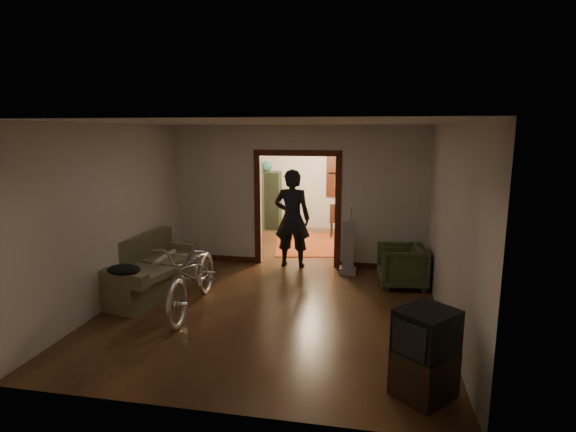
% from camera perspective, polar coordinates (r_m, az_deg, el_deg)
% --- Properties ---
extents(floor, '(5.00, 8.50, 0.01)m').
position_cam_1_polar(floor, '(8.54, 0.38, -7.56)').
color(floor, '#3B2212').
rests_on(floor, ground).
extents(ceiling, '(5.00, 8.50, 0.01)m').
position_cam_1_polar(ceiling, '(8.10, 0.40, 11.59)').
color(ceiling, white).
rests_on(ceiling, floor).
extents(wall_back, '(5.00, 0.02, 2.80)m').
position_cam_1_polar(wall_back, '(12.37, 3.91, 4.80)').
color(wall_back, beige).
rests_on(wall_back, floor).
extents(wall_left, '(0.02, 8.50, 2.80)m').
position_cam_1_polar(wall_left, '(8.99, -15.51, 2.16)').
color(wall_left, beige).
rests_on(wall_left, floor).
extents(wall_right, '(0.02, 8.50, 2.80)m').
position_cam_1_polar(wall_right, '(8.14, 17.97, 1.16)').
color(wall_right, beige).
rests_on(wall_right, floor).
extents(partition_wall, '(5.00, 0.14, 2.80)m').
position_cam_1_polar(partition_wall, '(8.93, 1.25, 2.50)').
color(partition_wall, beige).
rests_on(partition_wall, floor).
extents(door_casing, '(1.74, 0.20, 2.32)m').
position_cam_1_polar(door_casing, '(8.98, 1.24, 0.61)').
color(door_casing, '#3B180D').
rests_on(door_casing, floor).
extents(far_window, '(0.98, 0.06, 1.28)m').
position_cam_1_polar(far_window, '(12.26, 7.16, 5.39)').
color(far_window, black).
rests_on(far_window, wall_back).
extents(chandelier, '(0.24, 0.24, 0.24)m').
position_cam_1_polar(chandelier, '(10.58, 2.84, 8.95)').
color(chandelier, '#FFE0A5').
rests_on(chandelier, ceiling).
extents(light_switch, '(0.08, 0.01, 0.12)m').
position_cam_1_polar(light_switch, '(8.77, 7.94, 1.26)').
color(light_switch, silver).
rests_on(light_switch, partition_wall).
extents(sofa, '(1.30, 2.15, 0.92)m').
position_cam_1_polar(sofa, '(7.91, -16.98, -6.05)').
color(sofa, brown).
rests_on(sofa, floor).
extents(rolled_paper, '(0.09, 0.76, 0.09)m').
position_cam_1_polar(rolled_paper, '(8.10, -15.40, -5.06)').
color(rolled_paper, beige).
rests_on(rolled_paper, sofa).
extents(jacket, '(0.50, 0.38, 0.15)m').
position_cam_1_polar(jacket, '(7.06, -20.13, -6.41)').
color(jacket, black).
rests_on(jacket, sofa).
extents(bicycle, '(0.89, 2.13, 1.09)m').
position_cam_1_polar(bicycle, '(6.99, -11.95, -7.31)').
color(bicycle, silver).
rests_on(bicycle, floor).
extents(armchair, '(0.88, 0.86, 0.73)m').
position_cam_1_polar(armchair, '(8.12, 14.24, -6.16)').
color(armchair, '#3D4527').
rests_on(armchair, floor).
extents(tv_stand, '(0.73, 0.73, 0.49)m').
position_cam_1_polar(tv_stand, '(5.06, 16.89, -18.58)').
color(tv_stand, black).
rests_on(tv_stand, floor).
extents(crt_tv, '(0.72, 0.73, 0.47)m').
position_cam_1_polar(crt_tv, '(4.86, 17.19, -13.89)').
color(crt_tv, black).
rests_on(crt_tv, tv_stand).
extents(vacuum, '(0.37, 0.33, 1.03)m').
position_cam_1_polar(vacuum, '(8.56, 7.66, -4.00)').
color(vacuum, gray).
rests_on(vacuum, floor).
extents(person, '(0.72, 0.48, 1.96)m').
position_cam_1_polar(person, '(8.87, 0.53, -0.31)').
color(person, black).
rests_on(person, floor).
extents(oriental_rug, '(2.08, 2.52, 0.02)m').
position_cam_1_polar(oriental_rug, '(10.80, 3.12, -3.58)').
color(oriental_rug, maroon).
rests_on(oriental_rug, floor).
extents(locker, '(0.89, 0.64, 1.59)m').
position_cam_1_polar(locker, '(12.40, -2.71, 2.01)').
color(locker, '#2A3A23').
rests_on(locker, floor).
extents(globe, '(0.28, 0.28, 0.28)m').
position_cam_1_polar(globe, '(12.28, -2.75, 7.29)').
color(globe, '#1E5972').
rests_on(globe, locker).
extents(desk, '(1.07, 0.78, 0.71)m').
position_cam_1_polar(desk, '(11.73, 8.68, -0.80)').
color(desk, black).
rests_on(desk, floor).
extents(desk_chair, '(0.43, 0.43, 0.89)m').
position_cam_1_polar(desk_chair, '(11.43, 6.40, -0.59)').
color(desk_chair, black).
rests_on(desk_chair, floor).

